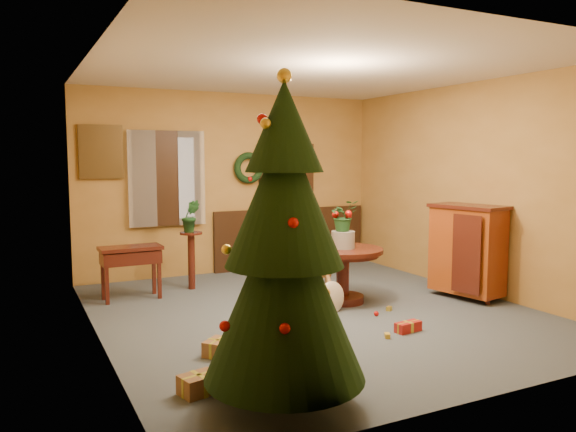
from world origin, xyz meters
TOP-DOWN VIEW (x-y plane):
  - room_envelope at (0.21, 2.70)m, footprint 5.50×5.50m
  - dining_table at (0.55, 0.24)m, footprint 1.03×1.03m
  - urn at (0.55, 0.24)m, footprint 0.30×0.30m
  - centerpiece_plant at (0.55, 0.24)m, footprint 0.36×0.31m
  - chair_near at (0.06, 0.32)m, footprint 0.43×0.43m
  - chair_far at (0.56, 1.71)m, footprint 0.48×0.48m
  - guitar at (0.17, -0.10)m, footprint 0.43×0.60m
  - plant_stand at (-0.99, 1.83)m, footprint 0.32×0.32m
  - stand_plant at (-0.99, 1.83)m, footprint 0.29×0.25m
  - christmas_tree at (-1.47, -2.16)m, footprint 1.21×1.21m
  - writing_desk at (-1.87, 1.62)m, footprint 0.81×0.41m
  - sideboard at (2.15, -0.30)m, footprint 0.69×1.05m
  - gift_a at (-1.98, -1.67)m, footprint 0.34×0.28m
  - gift_b at (-0.45, -0.63)m, footprint 0.30×0.30m
  - gift_c at (-1.56, -0.90)m, footprint 0.33×0.32m
  - gift_d at (0.52, -1.13)m, footprint 0.32×0.16m
  - toy_a at (-0.15, -0.49)m, footprint 0.09×0.06m
  - toy_b at (0.66, -1.04)m, footprint 0.06×0.06m
  - toy_c at (0.19, -1.21)m, footprint 0.08×0.09m
  - toy_d at (0.56, -0.49)m, footprint 0.06×0.06m
  - toy_e at (0.84, -0.36)m, footprint 0.09×0.08m

SIDE VIEW (x-z plane):
  - toy_a at x=-0.15m, z-range 0.00..0.05m
  - toy_c at x=0.19m, z-range 0.00..0.05m
  - toy_e at x=0.84m, z-range 0.00..0.05m
  - toy_b at x=0.66m, z-range 0.00..0.06m
  - toy_d at x=0.56m, z-range 0.00..0.06m
  - gift_d at x=0.52m, z-range 0.00..0.11m
  - gift_c at x=-1.56m, z-range 0.00..0.15m
  - gift_a at x=-1.98m, z-range 0.00..0.16m
  - gift_b at x=-0.45m, z-range 0.00..0.21m
  - guitar at x=0.17m, z-range 0.01..0.85m
  - chair_near at x=0.06m, z-range 0.03..0.91m
  - dining_table at x=0.55m, z-range 0.14..0.85m
  - plant_stand at x=-0.99m, z-range 0.10..0.92m
  - writing_desk at x=-1.87m, z-range 0.18..0.89m
  - chair_far at x=0.56m, z-range 0.04..1.10m
  - sideboard at x=2.15m, z-range 0.04..1.29m
  - urn at x=0.55m, z-range 0.71..0.93m
  - stand_plant at x=-0.99m, z-range 0.82..1.28m
  - room_envelope at x=0.21m, z-range -1.63..3.87m
  - centerpiece_plant at x=0.55m, z-range 0.93..1.33m
  - christmas_tree at x=-1.47m, z-range -0.06..2.44m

